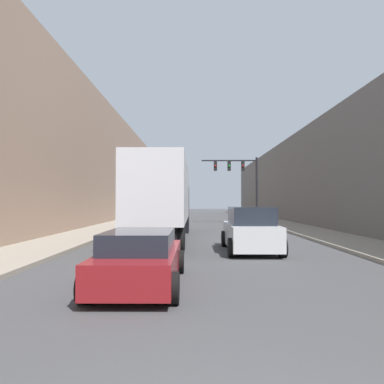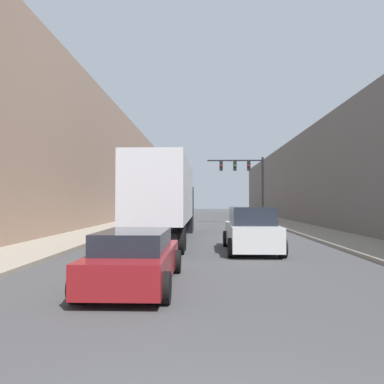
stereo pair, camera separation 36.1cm
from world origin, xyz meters
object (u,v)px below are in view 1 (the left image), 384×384
object	(u,v)px
semi_truck	(165,198)
traffic_signal_gantry	(242,176)
suv_car	(250,230)
sedan_car	(141,259)

from	to	relation	value
semi_truck	traffic_signal_gantry	distance (m)	16.59
semi_truck	suv_car	world-z (taller)	semi_truck
suv_car	traffic_signal_gantry	bearing A→B (deg)	83.70
sedan_car	suv_car	bearing A→B (deg)	60.14
sedan_car	traffic_signal_gantry	xyz separation A→B (m)	(5.75, 26.11, 3.73)
sedan_car	traffic_signal_gantry	size ratio (longest dim) A/B	0.73
suv_car	traffic_signal_gantry	size ratio (longest dim) A/B	0.74
semi_truck	traffic_signal_gantry	world-z (taller)	traffic_signal_gantry
sedan_car	suv_car	world-z (taller)	suv_car
suv_car	traffic_signal_gantry	world-z (taller)	traffic_signal_gantry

